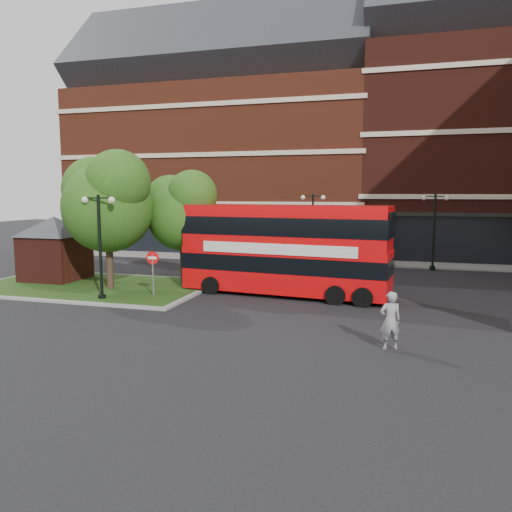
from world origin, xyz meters
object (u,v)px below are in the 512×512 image
(bus, at_px, (284,244))
(woman, at_px, (390,320))
(car_silver, at_px, (224,252))
(car_white, at_px, (359,255))

(bus, relative_size, woman, 5.45)
(bus, xyz_separation_m, car_silver, (-7.00, 10.50, -1.82))
(bus, height_order, woman, bus)
(bus, relative_size, car_white, 2.36)
(woman, height_order, car_white, woman)
(woman, relative_size, car_white, 0.43)
(woman, height_order, car_silver, woman)
(car_white, bearing_deg, bus, 167.08)
(car_silver, xyz_separation_m, car_white, (9.79, 0.71, -0.03))
(woman, bearing_deg, car_silver, -75.90)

